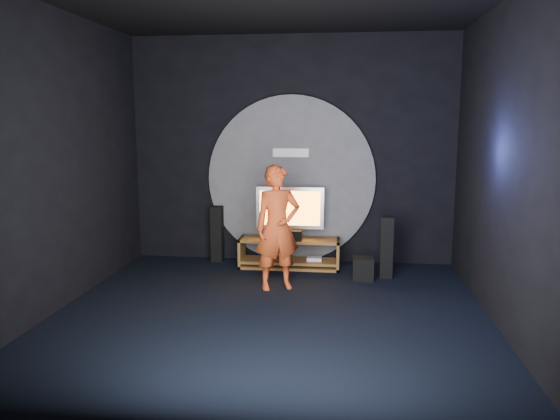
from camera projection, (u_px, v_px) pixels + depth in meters
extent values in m
plane|color=black|center=(270.00, 314.00, 6.30)|extent=(5.00, 5.00, 0.00)
cube|color=black|center=(291.00, 150.00, 8.46)|extent=(5.00, 0.04, 3.50)
cube|color=black|center=(217.00, 193.00, 3.57)|extent=(5.00, 0.04, 3.50)
cube|color=black|center=(56.00, 161.00, 6.30)|extent=(0.04, 5.00, 3.50)
cube|color=black|center=(505.00, 165.00, 5.72)|extent=(0.04, 5.00, 3.50)
cylinder|color=#515156|center=(291.00, 180.00, 8.48)|extent=(2.60, 0.08, 2.60)
cube|color=white|center=(291.00, 153.00, 8.36)|extent=(0.55, 0.03, 0.13)
cube|color=olive|center=(289.00, 240.00, 8.24)|extent=(1.51, 0.45, 0.04)
cube|color=olive|center=(289.00, 261.00, 8.29)|extent=(1.46, 0.42, 0.04)
cube|color=olive|center=(242.00, 252.00, 8.36)|extent=(0.04, 0.45, 0.45)
cube|color=olive|center=(338.00, 254.00, 8.18)|extent=(0.04, 0.45, 0.45)
cube|color=olive|center=(289.00, 250.00, 8.26)|extent=(0.03, 0.40, 0.29)
cube|color=olive|center=(289.00, 266.00, 8.30)|extent=(1.51, 0.45, 0.04)
cube|color=white|center=(314.00, 259.00, 8.24)|extent=(0.22, 0.16, 0.05)
cube|color=silver|center=(290.00, 236.00, 8.30)|extent=(0.36, 0.22, 0.04)
cylinder|color=silver|center=(290.00, 232.00, 8.29)|extent=(0.07, 0.07, 0.10)
cube|color=silver|center=(290.00, 208.00, 8.23)|extent=(1.02, 0.06, 0.63)
cube|color=orange|center=(290.00, 208.00, 8.19)|extent=(0.91, 0.01, 0.52)
cube|color=black|center=(288.00, 235.00, 8.08)|extent=(0.40, 0.15, 0.15)
cube|color=black|center=(266.00, 239.00, 8.15)|extent=(0.18, 0.05, 0.02)
cube|color=black|center=(217.00, 234.00, 8.61)|extent=(0.18, 0.20, 0.88)
cube|color=black|center=(386.00, 247.00, 7.71)|extent=(0.18, 0.20, 0.88)
cube|color=black|center=(363.00, 269.00, 7.65)|extent=(0.29, 0.29, 0.32)
imported|color=#E14C1E|center=(278.00, 228.00, 7.15)|extent=(0.71, 0.60, 1.65)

